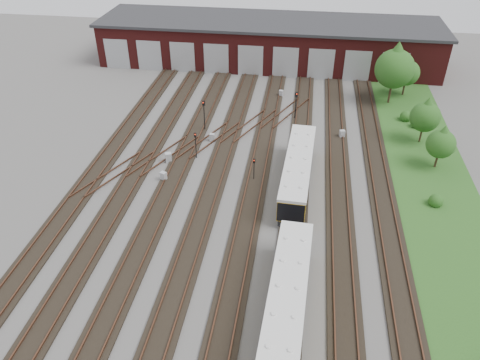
# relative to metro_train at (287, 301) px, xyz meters

# --- Properties ---
(ground) EXTENTS (120.00, 120.00, 0.00)m
(ground) POSITION_rel_metro_train_xyz_m (-6.00, 9.30, -1.75)
(ground) COLOR #4A4845
(ground) RESTS_ON ground
(track_network) EXTENTS (30.40, 70.00, 0.33)m
(track_network) POSITION_rel_metro_train_xyz_m (-6.17, 9.88, -1.64)
(track_network) COLOR black
(track_network) RESTS_ON ground
(maintenance_shed) EXTENTS (51.00, 12.50, 6.35)m
(maintenance_shed) POSITION_rel_metro_train_xyz_m (-6.01, 49.27, 1.45)
(maintenance_shed) COLOR #4E1413
(maintenance_shed) RESTS_ON ground
(grass_verge) EXTENTS (8.00, 55.00, 0.05)m
(grass_verge) POSITION_rel_metro_train_xyz_m (13.00, 19.30, -1.73)
(grass_verge) COLOR #204617
(grass_verge) RESTS_ON ground
(metro_train) EXTENTS (3.00, 45.51, 2.77)m
(metro_train) POSITION_rel_metro_train_xyz_m (0.00, 0.00, 0.00)
(metro_train) COLOR black
(metro_train) RESTS_ON ground
(signal_mast_0) EXTENTS (0.25, 0.23, 2.95)m
(signal_mast_0) POSITION_rel_metro_train_xyz_m (-10.67, 19.67, 0.14)
(signal_mast_0) COLOR black
(signal_mast_0) RESTS_ON ground
(signal_mast_1) EXTENTS (0.31, 0.30, 3.72)m
(signal_mast_1) POSITION_rel_metro_train_xyz_m (-11.05, 25.74, 0.61)
(signal_mast_1) COLOR black
(signal_mast_1) RESTS_ON ground
(signal_mast_2) EXTENTS (0.32, 0.31, 3.51)m
(signal_mast_2) POSITION_rel_metro_train_xyz_m (-0.90, 30.10, 0.49)
(signal_mast_2) COLOR black
(signal_mast_2) RESTS_ON ground
(signal_mast_3) EXTENTS (0.22, 0.21, 2.44)m
(signal_mast_3) POSITION_rel_metro_train_xyz_m (-4.20, 16.40, -0.17)
(signal_mast_3) COLOR black
(signal_mast_3) RESTS_ON ground
(relay_cabinet_0) EXTENTS (0.77, 0.71, 1.04)m
(relay_cabinet_0) POSITION_rel_metro_train_xyz_m (-13.34, 18.46, -1.23)
(relay_cabinet_0) COLOR #A4A6A9
(relay_cabinet_0) RESTS_ON ground
(relay_cabinet_1) EXTENTS (0.56, 0.48, 0.88)m
(relay_cabinet_1) POSITION_rel_metro_train_xyz_m (-9.72, 23.45, -1.31)
(relay_cabinet_1) COLOR #A4A6A9
(relay_cabinet_1) RESTS_ON ground
(relay_cabinet_2) EXTENTS (0.70, 0.65, 0.93)m
(relay_cabinet_2) POSITION_rel_metro_train_xyz_m (-12.90, 15.07, -1.29)
(relay_cabinet_2) COLOR #A4A6A9
(relay_cabinet_2) RESTS_ON ground
(relay_cabinet_3) EXTENTS (0.62, 0.55, 0.88)m
(relay_cabinet_3) POSITION_rel_metro_train_xyz_m (-3.02, 36.49, -1.31)
(relay_cabinet_3) COLOR #A4A6A9
(relay_cabinet_3) RESTS_ON ground
(relay_cabinet_4) EXTENTS (0.66, 0.60, 0.93)m
(relay_cabinet_4) POSITION_rel_metro_train_xyz_m (4.60, 26.28, -1.29)
(relay_cabinet_4) COLOR #A4A6A9
(relay_cabinet_4) RESTS_ON ground
(tree_0) EXTENTS (4.84, 4.84, 8.03)m
(tree_0) POSITION_rel_metro_train_xyz_m (10.86, 36.61, 3.41)
(tree_0) COLOR #332417
(tree_0) RESTS_ON ground
(tree_1) EXTENTS (3.26, 3.26, 5.40)m
(tree_1) POSITION_rel_metro_train_xyz_m (13.04, 39.42, 1.72)
(tree_1) COLOR #332417
(tree_1) RESTS_ON ground
(tree_2) EXTENTS (3.24, 3.24, 5.37)m
(tree_2) POSITION_rel_metro_train_xyz_m (13.12, 26.60, 1.70)
(tree_2) COLOR #332417
(tree_2) RESTS_ON ground
(tree_3) EXTENTS (2.86, 2.86, 4.74)m
(tree_3) POSITION_rel_metro_train_xyz_m (13.81, 21.44, 1.29)
(tree_3) COLOR #332417
(tree_3) RESTS_ON ground
(bush_0) EXTENTS (1.29, 1.29, 1.29)m
(bush_0) POSITION_rel_metro_train_xyz_m (12.58, 14.80, -1.11)
(bush_0) COLOR #204B15
(bush_0) RESTS_ON ground
(bush_1) EXTENTS (1.39, 1.39, 1.39)m
(bush_1) POSITION_rel_metro_train_xyz_m (12.30, 31.76, -1.06)
(bush_1) COLOR #204B15
(bush_1) RESTS_ON ground
(bush_2) EXTENTS (1.22, 1.22, 1.22)m
(bush_2) POSITION_rel_metro_train_xyz_m (13.30, 30.11, -1.14)
(bush_2) COLOR #204B15
(bush_2) RESTS_ON ground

